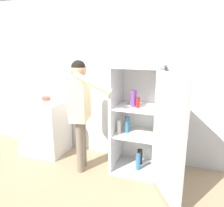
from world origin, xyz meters
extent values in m
plane|color=tan|center=(0.00, 0.00, 0.00)|extent=(12.00, 12.00, 0.00)
cube|color=silver|center=(0.00, 0.98, 1.27)|extent=(7.00, 0.06, 2.55)
cube|color=silver|center=(0.34, 0.63, 0.02)|extent=(0.65, 0.61, 0.04)
cube|color=silver|center=(0.34, 0.63, 1.53)|extent=(0.65, 0.61, 0.04)
cube|color=white|center=(0.34, 0.91, 0.78)|extent=(0.65, 0.03, 1.48)
cube|color=silver|center=(0.03, 0.63, 0.78)|extent=(0.04, 0.61, 1.48)
cube|color=silver|center=(0.64, 0.63, 0.78)|extent=(0.03, 0.61, 1.48)
cube|color=white|center=(0.34, 0.63, 0.56)|extent=(0.58, 0.54, 0.02)
cube|color=white|center=(0.34, 0.63, 0.96)|extent=(0.58, 0.54, 0.02)
cube|color=silver|center=(0.85, 0.06, 0.78)|extent=(0.37, 0.58, 1.48)
cylinder|color=maroon|center=(0.36, 0.55, 1.04)|extent=(0.05, 0.05, 0.14)
cylinder|color=teal|center=(0.39, 0.54, 0.16)|extent=(0.06, 0.06, 0.24)
cylinder|color=beige|center=(0.10, 0.51, 0.67)|extent=(0.06, 0.06, 0.20)
cylinder|color=#723884|center=(0.29, 0.60, 1.09)|extent=(0.08, 0.08, 0.23)
cylinder|color=black|center=(0.38, 0.70, 0.15)|extent=(0.08, 0.08, 0.24)
cylinder|color=teal|center=(0.20, 0.60, 0.69)|extent=(0.07, 0.07, 0.24)
cylinder|color=#726656|center=(-0.44, 0.42, 0.39)|extent=(0.10, 0.10, 0.78)
cylinder|color=#726656|center=(-0.40, 0.26, 0.39)|extent=(0.10, 0.10, 0.78)
cube|color=beige|center=(-0.42, 0.34, 1.06)|extent=(0.30, 0.44, 0.55)
sphere|color=tan|center=(-0.42, 0.34, 1.48)|extent=(0.22, 0.22, 0.22)
sphere|color=black|center=(-0.42, 0.34, 1.51)|extent=(0.20, 0.20, 0.20)
cylinder|color=beige|center=(-0.47, 0.56, 1.03)|extent=(0.08, 0.08, 0.52)
cylinder|color=beige|center=(-0.14, 0.17, 1.34)|extent=(0.51, 0.18, 0.29)
cube|color=white|center=(-1.27, 0.64, 0.45)|extent=(0.72, 0.58, 0.90)
cylinder|color=#B24738|center=(-1.27, 0.74, 0.93)|extent=(0.14, 0.14, 0.06)
camera|label=1|loc=(1.01, -2.28, 1.78)|focal=35.00mm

